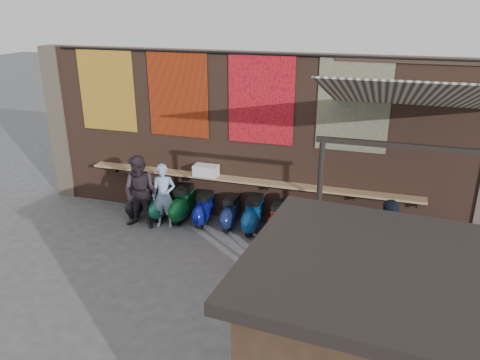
{
  "coord_description": "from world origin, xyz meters",
  "views": [
    {
      "loc": [
        2.95,
        -7.45,
        5.02
      ],
      "look_at": [
        0.22,
        1.2,
        1.55
      ],
      "focal_mm": 35.0,
      "sensor_mm": 36.0,
      "label": 1
    }
  ],
  "objects": [
    {
      "name": "ground",
      "position": [
        0.0,
        0.0,
        0.0
      ],
      "size": [
        70.0,
        70.0,
        0.0
      ],
      "primitive_type": "plane",
      "color": "#474749",
      "rests_on": "ground"
    },
    {
      "name": "brick_wall",
      "position": [
        0.0,
        2.7,
        2.0
      ],
      "size": [
        10.0,
        0.4,
        4.0
      ],
      "primitive_type": "cube",
      "color": "brown",
      "rests_on": "ground"
    },
    {
      "name": "pier_left",
      "position": [
        -5.2,
        2.7,
        2.0
      ],
      "size": [
        0.5,
        0.5,
        4.0
      ],
      "primitive_type": "cube",
      "color": "#4C4238",
      "rests_on": "ground"
    },
    {
      "name": "eating_counter",
      "position": [
        0.0,
        2.33,
        1.1
      ],
      "size": [
        8.0,
        0.32,
        0.05
      ],
      "primitive_type": "cube",
      "color": "#9E7A51",
      "rests_on": "brick_wall"
    },
    {
      "name": "shelf_box",
      "position": [
        -0.98,
        2.3,
        1.26
      ],
      "size": [
        0.58,
        0.32,
        0.26
      ],
      "primitive_type": "cube",
      "color": "white",
      "rests_on": "eating_counter"
    },
    {
      "name": "tapestry_redgold",
      "position": [
        -3.6,
        2.48,
        3.0
      ],
      "size": [
        1.5,
        0.02,
        2.0
      ],
      "primitive_type": "cube",
      "color": "maroon",
      "rests_on": "brick_wall"
    },
    {
      "name": "tapestry_sun",
      "position": [
        -1.7,
        2.48,
        3.0
      ],
      "size": [
        1.5,
        0.02,
        2.0
      ],
      "primitive_type": "cube",
      "color": "#EA3C0D",
      "rests_on": "brick_wall"
    },
    {
      "name": "tapestry_orange",
      "position": [
        0.3,
        2.48,
        3.0
      ],
      "size": [
        1.5,
        0.02,
        2.0
      ],
      "primitive_type": "cube",
      "color": "red",
      "rests_on": "brick_wall"
    },
    {
      "name": "tapestry_multi",
      "position": [
        2.3,
        2.48,
        3.0
      ],
      "size": [
        1.5,
        0.02,
        2.0
      ],
      "primitive_type": "cube",
      "color": "#245685",
      "rests_on": "brick_wall"
    },
    {
      "name": "hang_rail",
      "position": [
        0.0,
        2.47,
        3.98
      ],
      "size": [
        9.5,
        0.06,
        0.06
      ],
      "primitive_type": "cylinder",
      "rotation": [
        0.0,
        1.57,
        0.0
      ],
      "color": "black",
      "rests_on": "brick_wall"
    },
    {
      "name": "scooter_stool_0",
      "position": [
        -2.67,
        1.98,
        0.38
      ],
      "size": [
        0.36,
        0.79,
        0.75
      ],
      "primitive_type": null,
      "color": "black",
      "rests_on": "ground"
    },
    {
      "name": "scooter_stool_1",
      "position": [
        -2.04,
        2.02,
        0.41
      ],
      "size": [
        0.39,
        0.86,
        0.82
      ],
      "primitive_type": null,
      "color": "#18634C",
      "rests_on": "ground"
    },
    {
      "name": "scooter_stool_2",
      "position": [
        -1.5,
        2.04,
        0.42
      ],
      "size": [
        0.4,
        0.89,
        0.84
      ],
      "primitive_type": null,
      "color": "#0B5326",
      "rests_on": "ground"
    },
    {
      "name": "scooter_stool_3",
      "position": [
        -0.93,
        1.99,
        0.38
      ],
      "size": [
        0.36,
        0.8,
        0.76
      ],
      "primitive_type": null,
      "color": "navy",
      "rests_on": "ground"
    },
    {
      "name": "scooter_stool_4",
      "position": [
        -0.27,
        2.01,
        0.38
      ],
      "size": [
        0.36,
        0.79,
        0.75
      ],
      "primitive_type": null,
      "color": "#131C48",
      "rests_on": "ground"
    },
    {
      "name": "scooter_stool_5",
      "position": [
        0.29,
        1.98,
        0.41
      ],
      "size": [
        0.39,
        0.87,
        0.83
      ],
      "primitive_type": null,
      "color": "navy",
      "rests_on": "ground"
    },
    {
      "name": "scooter_stool_6",
      "position": [
        0.88,
        1.97,
        0.38
      ],
      "size": [
        0.36,
        0.81,
        0.77
      ],
      "primitive_type": null,
      "color": "maroon",
      "rests_on": "ground"
    },
    {
      "name": "scooter_stool_7",
      "position": [
        1.48,
        2.04,
        0.35
      ],
      "size": [
        0.33,
        0.74,
        0.71
      ],
      "primitive_type": null,
      "color": "#9F0C11",
      "rests_on": "ground"
    },
    {
      "name": "scooter_stool_8",
      "position": [
        2.07,
        2.02,
        0.34
      ],
      "size": [
        0.32,
        0.71,
        0.68
      ],
      "primitive_type": null,
      "color": "#105116",
      "rests_on": "ground"
    },
    {
      "name": "scooter_stool_9",
      "position": [
        2.68,
        1.95,
        0.35
      ],
      "size": [
        0.33,
        0.74,
        0.71
      ],
      "primitive_type": null,
      "color": "black",
      "rests_on": "ground"
    },
    {
      "name": "scooter_stool_10",
      "position": [
        3.23,
        2.0,
        0.39
      ],
      "size": [
        0.37,
        0.81,
        0.77
      ],
      "primitive_type": null,
      "color": "navy",
      "rests_on": "ground"
    },
    {
      "name": "diner_left",
      "position": [
        -1.79,
        1.63,
        0.77
      ],
      "size": [
        0.64,
        0.5,
        1.54
      ],
      "primitive_type": "imported",
      "rotation": [
        0.0,
        0.0,
        0.25
      ],
      "color": "#92AAD5",
      "rests_on": "ground"
    },
    {
      "name": "diner_right",
      "position": [
        -2.26,
        1.4,
        0.88
      ],
      "size": [
        0.86,
        0.68,
        1.76
      ],
      "primitive_type": "imported",
      "rotation": [
        0.0,
        0.0,
        0.01
      ],
      "color": "#31262E",
      "rests_on": "ground"
    },
    {
      "name": "shopper_navy",
      "position": [
        3.25,
        0.46,
        0.9
      ],
      "size": [
        1.08,
        1.02,
        1.8
      ],
      "primitive_type": "imported",
      "rotation": [
        0.0,
        0.0,
        3.86
      ],
      "color": "black",
      "rests_on": "ground"
    },
    {
      "name": "shopper_grey",
      "position": [
        4.01,
        -0.53,
        0.81
      ],
      "size": [
        1.08,
        0.66,
        1.63
      ],
      "primitive_type": "imported",
      "rotation": [
        0.0,
        0.0,
        3.09
      ],
      "color": "#595A5E",
      "rests_on": "ground"
    },
    {
      "name": "shopper_tan",
      "position": [
        1.94,
        0.34,
        0.79
      ],
      "size": [
        0.92,
        0.8,
        1.58
      ],
      "primitive_type": "imported",
      "rotation": [
        0.0,
        0.0,
        0.48
      ],
      "color": "#897F57",
      "rests_on": "ground"
    },
    {
      "name": "stall_roof",
      "position": [
        3.34,
        -3.74,
        2.86
      ],
      "size": [
        3.05,
        2.44,
        0.12
      ],
      "primitive_type": "cube",
      "rotation": [
        0.0,
        0.0,
        -0.08
      ],
      "color": "black",
      "rests_on": "market_stall"
    },
    {
      "name": "stall_sign",
      "position": [
        3.42,
        -2.75,
        2.03
      ],
      "size": [
        1.2,
        0.13,
        0.5
      ],
      "primitive_type": "cube",
      "rotation": [
        0.0,
        0.0,
        -0.08
      ],
      "color": "gold",
      "rests_on": "market_stall"
    },
    {
      "name": "awning_canvas",
      "position": [
        3.5,
        0.9,
        3.55
      ],
      "size": [
        3.2,
        3.28,
        0.97
      ],
      "primitive_type": "cube",
      "rotation": [
        -0.28,
        0.0,
        0.0
      ],
      "color": "beige",
      "rests_on": "brick_wall"
    },
    {
      "name": "awning_ledger",
      "position": [
        3.5,
        2.49,
        3.95
      ],
      "size": [
        3.3,
        0.08,
        0.12
      ],
      "primitive_type": "cube",
      "color": "#33261C",
      "rests_on": "brick_wall"
    },
    {
      "name": "awning_header",
      "position": [
        3.5,
        -0.6,
        3.08
      ],
      "size": [
        3.0,
        0.08,
        0.08
      ],
      "primitive_type": "cube",
      "color": "black",
      "rests_on": "awning_post_left"
    },
    {
      "name": "awning_post_left",
      "position": [
        2.1,
        -0.6,
        1.55
      ],
      "size": [
        0.09,
        0.09,
        3.1
      ],
      "primitive_type": "cylinder",
      "color": "black",
      "rests_on": "ground"
    }
  ]
}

